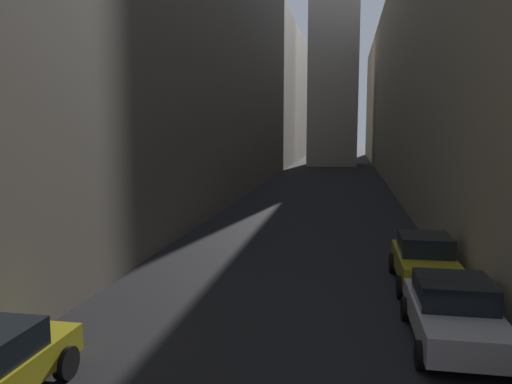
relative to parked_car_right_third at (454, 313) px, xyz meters
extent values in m
plane|color=black|center=(-4.40, 30.62, -0.76)|extent=(264.00, 264.00, 0.00)
cube|color=#60594F|center=(-17.25, 32.62, 9.19)|extent=(14.70, 108.00, 19.89)
cube|color=gray|center=(8.94, 32.62, 8.25)|extent=(15.68, 108.00, 18.01)
cylinder|color=black|center=(-7.92, -3.08, -0.42)|extent=(0.22, 0.66, 0.66)
cube|color=#B7B7BC|center=(0.00, -0.04, -0.14)|extent=(1.81, 4.01, 0.63)
cube|color=black|center=(0.00, 0.13, 0.47)|extent=(1.66, 1.73, 0.58)
cylinder|color=black|center=(-0.90, 1.32, -0.45)|extent=(0.22, 0.60, 0.60)
cylinder|color=black|center=(0.90, 1.32, -0.45)|extent=(0.22, 0.60, 0.60)
cylinder|color=black|center=(-0.90, -1.41, -0.45)|extent=(0.22, 0.60, 0.60)
cube|color=#A59919|center=(0.00, 4.41, -0.07)|extent=(1.70, 3.94, 0.69)
cube|color=black|center=(0.00, 4.51, 0.57)|extent=(1.57, 1.71, 0.60)
cylinder|color=black|center=(-0.85, 5.75, -0.42)|extent=(0.22, 0.67, 0.67)
cylinder|color=black|center=(0.85, 5.75, -0.42)|extent=(0.22, 0.67, 0.67)
cylinder|color=black|center=(-0.85, 3.07, -0.42)|extent=(0.22, 0.67, 0.67)
cylinder|color=black|center=(0.85, 3.07, -0.42)|extent=(0.22, 0.67, 0.67)
camera|label=1|loc=(-2.53, -11.72, 4.21)|focal=35.18mm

